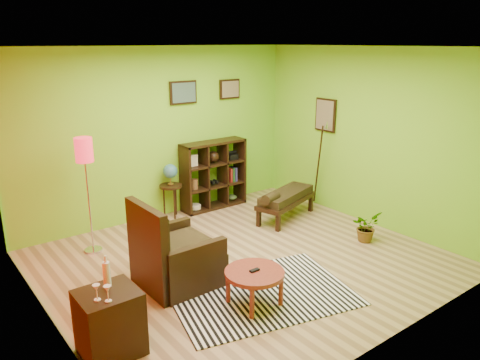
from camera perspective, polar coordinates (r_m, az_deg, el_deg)
ground at (r=6.45m, az=0.49°, el=-9.81°), size 5.00×5.00×0.00m
room_shell at (r=5.83m, az=-0.28°, el=6.05°), size 5.04×4.54×2.82m
zebra_rug at (r=5.69m, az=2.56°, el=-13.61°), size 2.36×1.91×0.01m
coffee_table at (r=5.32m, az=1.78°, el=-11.58°), size 0.67×0.67×0.43m
armchair at (r=5.80m, az=-8.08°, el=-9.51°), size 0.91×0.92×1.09m
side_cabinet at (r=4.75m, az=-15.61°, el=-16.37°), size 0.55×0.50×0.96m
floor_lamp at (r=6.61m, az=-18.39°, el=2.29°), size 0.25×0.25×1.64m
globe_table at (r=7.83m, az=-8.48°, el=0.33°), size 0.38×0.38×0.92m
cube_shelf at (r=8.27m, az=-3.15°, el=0.66°), size 1.20×0.35×1.20m
bench at (r=7.78m, az=5.53°, el=-2.18°), size 1.34×0.80×0.58m
potted_plant at (r=7.23m, az=15.07°, el=-5.87°), size 0.47×0.50×0.35m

